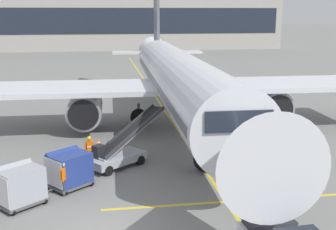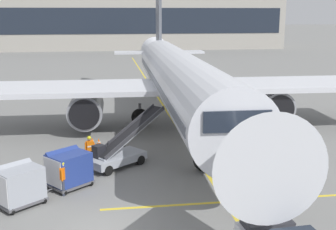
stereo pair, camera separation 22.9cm
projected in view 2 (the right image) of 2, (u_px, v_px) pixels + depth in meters
name	position (u px, v px, depth m)	size (l,w,h in m)	color
ground_plane	(103.00, 230.00, 17.79)	(600.00, 600.00, 0.00)	slate
parked_airplane	(180.00, 80.00, 33.01)	(30.53, 40.82, 13.68)	silver
belt_loader	(119.00, 151.00, 25.11)	(4.91, 4.23, 3.12)	#A3A8B2
baggage_cart_lead	(68.00, 168.00, 22.02)	(2.61, 2.51, 1.91)	#515156
baggage_cart_second	(19.00, 184.00, 19.95)	(2.61, 2.51, 1.91)	#515156
ground_crew_by_loader	(63.00, 176.00, 20.98)	(0.27, 0.57, 1.74)	#333847
ground_crew_by_carts	(90.00, 148.00, 25.20)	(0.54, 0.37, 1.74)	black
safety_cone_engine_keepout	(120.00, 140.00, 28.97)	(0.67, 0.67, 0.76)	black
safety_cone_wingtip	(92.00, 142.00, 28.81)	(0.55, 0.55, 0.62)	black
safety_cone_nose_mark	(99.00, 143.00, 28.71)	(0.52, 0.52, 0.60)	black
apron_guidance_line_lead_in	(179.00, 129.00, 33.15)	(0.20, 110.00, 0.01)	yellow
apron_guidance_line_stop_bar	(229.00, 202.00, 20.45)	(12.00, 0.20, 0.01)	yellow
terminal_building	(75.00, 20.00, 107.87)	(100.93, 21.06, 13.64)	#A8A399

